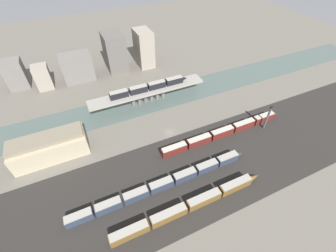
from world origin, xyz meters
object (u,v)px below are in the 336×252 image
object	(u,v)px
train_yard_near	(190,205)
signal_tower	(267,118)
train_on_bridge	(150,87)
train_yard_mid	(164,184)
warehouse_building	(50,147)
train_yard_far	(224,132)

from	to	relation	value
train_yard_near	signal_tower	xyz separation A→B (m)	(52.04, 21.03, 4.56)
train_on_bridge	train_yard_mid	bearing A→B (deg)	-106.18
train_on_bridge	signal_tower	xyz separation A→B (m)	(41.52, -43.41, -2.50)
warehouse_building	train_yard_far	bearing A→B (deg)	-15.68
train_on_bridge	warehouse_building	xyz separation A→B (m)	(-52.07, -18.90, -3.79)
train_yard_near	warehouse_building	distance (m)	61.73
train_yard_near	warehouse_building	xyz separation A→B (m)	(-41.55, 45.54, 3.27)
warehouse_building	signal_tower	bearing A→B (deg)	-14.67
train_yard_near	signal_tower	bearing A→B (deg)	22.01
train_on_bridge	train_yard_near	world-z (taller)	train_on_bridge
train_on_bridge	train_yard_near	xyz separation A→B (m)	(-10.52, -64.44, -7.06)
warehouse_building	signal_tower	xyz separation A→B (m)	(93.58, -24.50, 1.30)
train_on_bridge	warehouse_building	world-z (taller)	warehouse_building
warehouse_building	signal_tower	world-z (taller)	signal_tower
train_yard_far	warehouse_building	xyz separation A→B (m)	(-73.12, 20.52, 3.18)
train_yard_near	train_yard_mid	size ratio (longest dim) A/B	0.81
train_yard_far	warehouse_building	bearing A→B (deg)	164.32
train_on_bridge	train_yard_far	size ratio (longest dim) A/B	0.68
train_yard_mid	signal_tower	distance (m)	57.75
train_yard_mid	train_yard_near	bearing A→B (deg)	-67.91
train_on_bridge	train_yard_far	world-z (taller)	train_on_bridge
train_yard_near	train_yard_far	distance (m)	40.28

